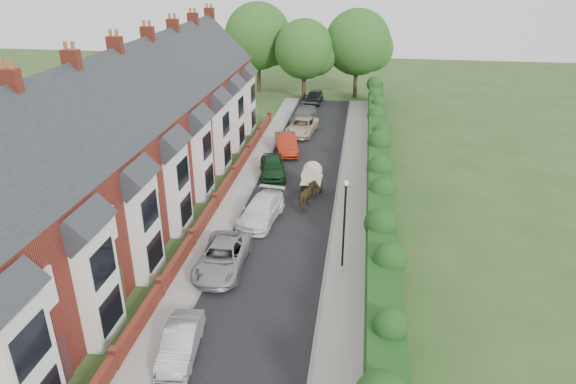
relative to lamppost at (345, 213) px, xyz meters
name	(u,v)px	position (x,y,z in m)	size (l,w,h in m)	color
ground	(267,306)	(-3.40, -4.00, -3.30)	(140.00, 140.00, 0.00)	#2D4C1E
road	(290,207)	(-3.90, 7.00, -3.29)	(6.00, 58.00, 0.02)	black
pavement_hedge_side	(350,210)	(0.20, 7.00, -3.24)	(2.20, 58.00, 0.12)	#999791
pavement_house_side	(234,202)	(-7.75, 7.00, -3.24)	(1.70, 58.00, 0.12)	#999791
kerb_hedge_side	(335,209)	(-0.85, 7.00, -3.23)	(0.18, 58.00, 0.13)	gray
kerb_house_side	(246,203)	(-6.95, 7.00, -3.23)	(0.18, 58.00, 0.13)	gray
hedge	(379,190)	(2.00, 7.00, -1.70)	(2.10, 58.00, 2.85)	#123B14
terrace_row	(130,142)	(-14.27, 5.98, 1.18)	(9.05, 40.50, 11.50)	maroon
garden_wall_row	(216,202)	(-8.75, 6.00, -2.84)	(0.35, 40.35, 1.10)	maroon
lamppost	(345,213)	(0.00, 0.00, 0.00)	(0.32, 0.32, 5.16)	black
tree_far_left	(307,51)	(-6.05, 36.08, 2.41)	(7.14, 6.80, 9.29)	#332316
tree_far_right	(361,44)	(-0.01, 38.08, 3.02)	(7.98, 7.60, 10.31)	#332316
tree_far_back	(261,38)	(-11.99, 39.08, 3.32)	(8.40, 8.00, 10.82)	#332316
car_silver_a	(181,342)	(-6.40, -7.75, -2.66)	(1.35, 3.86, 1.27)	#A5A5A9
car_silver_b	(222,257)	(-6.40, -1.06, -2.58)	(2.37, 5.15, 1.43)	#95979C
car_white	(261,210)	(-5.40, 4.77, -2.56)	(2.06, 5.08, 1.47)	white
car_green	(272,167)	(-5.98, 12.11, -2.51)	(1.85, 4.59, 1.56)	black
car_red	(286,144)	(-5.72, 17.61, -2.51)	(1.66, 4.77, 1.57)	maroon
car_beige	(302,126)	(-5.00, 22.94, -2.56)	(2.44, 5.30, 1.47)	beige
car_grey	(304,115)	(-5.29, 27.02, -2.55)	(2.10, 5.16, 1.50)	#5B5D63
car_black	(314,97)	(-5.00, 34.60, -2.54)	(1.79, 4.44, 1.51)	black
horse	(308,197)	(-2.65, 6.94, -2.42)	(0.95, 2.08, 1.76)	#433118
horse_cart	(312,177)	(-2.65, 9.19, -1.96)	(1.46, 3.23, 2.33)	black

